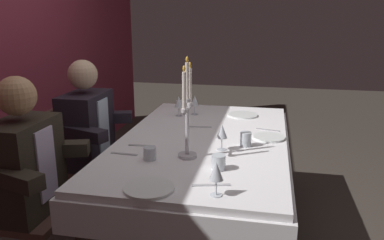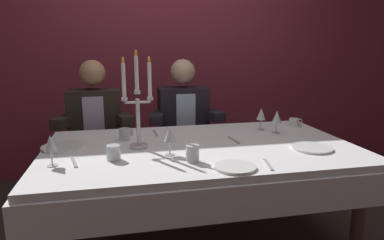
{
  "view_description": "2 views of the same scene",
  "coord_description": "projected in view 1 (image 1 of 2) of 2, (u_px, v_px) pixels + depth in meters",
  "views": [
    {
      "loc": [
        -2.45,
        -0.43,
        1.55
      ],
      "look_at": [
        -0.07,
        0.07,
        0.88
      ],
      "focal_mm": 36.12,
      "sensor_mm": 36.0,
      "label": 1
    },
    {
      "loc": [
        -0.47,
        -1.97,
        1.34
      ],
      "look_at": [
        -0.05,
        0.04,
        0.89
      ],
      "focal_mm": 31.62,
      "sensor_mm": 36.0,
      "label": 2
    }
  ],
  "objects": [
    {
      "name": "wine_glass_3",
      "position": [
        195.0,
        101.0,
        3.18
      ],
      "size": [
        0.07,
        0.07,
        0.16
      ],
      "color": "silver",
      "rests_on": "dining_table"
    },
    {
      "name": "coffee_cup_0",
      "position": [
        180.0,
        104.0,
        3.46
      ],
      "size": [
        0.13,
        0.12,
        0.06
      ],
      "color": "white",
      "rests_on": "dining_table"
    },
    {
      "name": "spoon_0",
      "position": [
        142.0,
        145.0,
        2.45
      ],
      "size": [
        0.03,
        0.17,
        0.01
      ],
      "primitive_type": "cube",
      "rotation": [
        0.0,
        0.0,
        1.63
      ],
      "color": "#B7B7BC",
      "rests_on": "dining_table"
    },
    {
      "name": "fork_3",
      "position": [
        200.0,
        127.0,
        2.85
      ],
      "size": [
        0.03,
        0.17,
        0.01
      ],
      "primitive_type": "cube",
      "rotation": [
        0.0,
        0.0,
        1.66
      ],
      "color": "#B7B7BC",
      "rests_on": "dining_table"
    },
    {
      "name": "water_tumbler_0",
      "position": [
        150.0,
        153.0,
        2.21
      ],
      "size": [
        0.07,
        0.07,
        0.08
      ],
      "primitive_type": "cylinder",
      "color": "silver",
      "rests_on": "dining_table"
    },
    {
      "name": "wine_glass_0",
      "position": [
        179.0,
        102.0,
        3.14
      ],
      "size": [
        0.07,
        0.07,
        0.16
      ],
      "color": "silver",
      "rests_on": "dining_table"
    },
    {
      "name": "seated_diner_0",
      "position": [
        24.0,
        167.0,
        2.13
      ],
      "size": [
        0.63,
        0.48,
        1.24
      ],
      "color": "#51352C",
      "rests_on": "ground_plane"
    },
    {
      "name": "wine_glass_2",
      "position": [
        222.0,
        132.0,
        2.35
      ],
      "size": [
        0.07,
        0.07,
        0.16
      ],
      "color": "silver",
      "rests_on": "dining_table"
    },
    {
      "name": "knife_4",
      "position": [
        211.0,
        185.0,
        1.89
      ],
      "size": [
        0.06,
        0.19,
        0.01
      ],
      "primitive_type": "cube",
      "rotation": [
        0.0,
        0.0,
        1.81
      ],
      "color": "#B7B7BC",
      "rests_on": "dining_table"
    },
    {
      "name": "seated_diner_1",
      "position": [
        86.0,
        129.0,
        2.84
      ],
      "size": [
        0.63,
        0.48,
        1.24
      ],
      "color": "#51352C",
      "rests_on": "ground_plane"
    },
    {
      "name": "fork_1",
      "position": [
        268.0,
        130.0,
        2.78
      ],
      "size": [
        0.05,
        0.17,
        0.01
      ],
      "primitive_type": "cube",
      "rotation": [
        0.0,
        0.0,
        1.38
      ],
      "color": "#B7B7BC",
      "rests_on": "dining_table"
    },
    {
      "name": "ground_plane",
      "position": [
        203.0,
        234.0,
        2.81
      ],
      "size": [
        12.0,
        12.0,
        0.0
      ],
      "primitive_type": "plane",
      "color": "#373029"
    },
    {
      "name": "dinner_plate_2",
      "position": [
        149.0,
        188.0,
        1.85
      ],
      "size": [
        0.25,
        0.25,
        0.01
      ],
      "primitive_type": "cylinder",
      "color": "white",
      "rests_on": "dining_table"
    },
    {
      "name": "wine_glass_1",
      "position": [
        216.0,
        172.0,
        1.75
      ],
      "size": [
        0.07,
        0.07,
        0.16
      ],
      "color": "silver",
      "rests_on": "dining_table"
    },
    {
      "name": "water_tumbler_2",
      "position": [
        246.0,
        139.0,
        2.44
      ],
      "size": [
        0.07,
        0.07,
        0.09
      ],
      "primitive_type": "cylinder",
      "color": "silver",
      "rests_on": "dining_table"
    },
    {
      "name": "dining_table",
      "position": [
        203.0,
        154.0,
        2.65
      ],
      "size": [
        1.94,
        1.14,
        0.74
      ],
      "color": "white",
      "rests_on": "ground_plane"
    },
    {
      "name": "water_tumbler_1",
      "position": [
        219.0,
        162.0,
        2.07
      ],
      "size": [
        0.08,
        0.08,
        0.08
      ],
      "primitive_type": "cylinder",
      "color": "silver",
      "rests_on": "dining_table"
    },
    {
      "name": "fork_2",
      "position": [
        124.0,
        154.0,
        2.3
      ],
      "size": [
        0.03,
        0.17,
        0.01
      ],
      "primitive_type": "cube",
      "rotation": [
        0.0,
        0.0,
        1.53
      ],
      "color": "#B7B7BC",
      "rests_on": "dining_table"
    },
    {
      "name": "dinner_plate_1",
      "position": [
        269.0,
        137.0,
        2.6
      ],
      "size": [
        0.21,
        0.21,
        0.01
      ],
      "primitive_type": "cylinder",
      "color": "white",
      "rests_on": "dining_table"
    },
    {
      "name": "dinner_plate_0",
      "position": [
        243.0,
        115.0,
        3.17
      ],
      "size": [
        0.24,
        0.24,
        0.01
      ],
      "primitive_type": "cylinder",
      "color": "white",
      "rests_on": "dining_table"
    },
    {
      "name": "candelabra",
      "position": [
        187.0,
        117.0,
        2.2
      ],
      "size": [
        0.19,
        0.11,
        0.59
      ],
      "color": "silver",
      "rests_on": "dining_table"
    }
  ]
}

